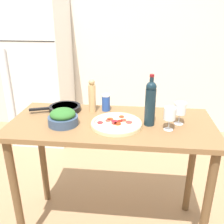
{
  "coord_description": "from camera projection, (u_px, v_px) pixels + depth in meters",
  "views": [
    {
      "loc": [
        0.17,
        -1.56,
        1.67
      ],
      "look_at": [
        0.0,
        0.03,
        1.01
      ],
      "focal_mm": 40.0,
      "sensor_mm": 36.0,
      "label": 1
    }
  ],
  "objects": [
    {
      "name": "salad_bowl",
      "position": [
        63.0,
        118.0,
        1.66
      ],
      "size": [
        0.2,
        0.2,
        0.11
      ],
      "color": "#384C6B",
      "rests_on": "prep_counter"
    },
    {
      "name": "wine_glass_far",
      "position": [
        180.0,
        109.0,
        1.65
      ],
      "size": [
        0.08,
        0.08,
        0.15
      ],
      "color": "silver",
      "rests_on": "prep_counter"
    },
    {
      "name": "refrigerator",
      "position": [
        40.0,
        71.0,
        3.24
      ],
      "size": [
        0.7,
        0.73,
        1.88
      ],
      "color": "white",
      "rests_on": "ground_plane"
    },
    {
      "name": "pepper_mill",
      "position": [
        92.0,
        96.0,
        1.86
      ],
      "size": [
        0.05,
        0.05,
        0.25
      ],
      "color": "tan",
      "rests_on": "prep_counter"
    },
    {
      "name": "prep_counter",
      "position": [
        112.0,
        140.0,
        1.78
      ],
      "size": [
        1.41,
        0.63,
        0.95
      ],
      "color": "brown",
      "rests_on": "ground_plane"
    },
    {
      "name": "wine_bottle",
      "position": [
        150.0,
        102.0,
        1.62
      ],
      "size": [
        0.07,
        0.07,
        0.35
      ],
      "color": "#142833",
      "rests_on": "prep_counter"
    },
    {
      "name": "salt_canister",
      "position": [
        106.0,
        103.0,
        1.9
      ],
      "size": [
        0.06,
        0.06,
        0.13
      ],
      "color": "#284CA3",
      "rests_on": "prep_counter"
    },
    {
      "name": "wine_glass_near",
      "position": [
        170.0,
        115.0,
        1.57
      ],
      "size": [
        0.08,
        0.08,
        0.15
      ],
      "color": "silver",
      "rests_on": "prep_counter"
    },
    {
      "name": "cast_iron_skillet",
      "position": [
        65.0,
        108.0,
        1.91
      ],
      "size": [
        0.37,
        0.24,
        0.04
      ],
      "color": "black",
      "rests_on": "prep_counter"
    },
    {
      "name": "wall_back",
      "position": [
        127.0,
        40.0,
        3.36
      ],
      "size": [
        6.4,
        0.06,
        2.6
      ],
      "color": "silver",
      "rests_on": "ground_plane"
    },
    {
      "name": "homemade_pizza",
      "position": [
        116.0,
        124.0,
        1.66
      ],
      "size": [
        0.34,
        0.34,
        0.03
      ],
      "color": "beige",
      "rests_on": "prep_counter"
    }
  ]
}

